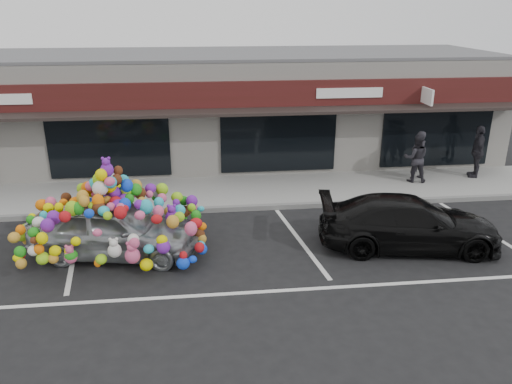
{
  "coord_description": "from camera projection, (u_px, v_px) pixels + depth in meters",
  "views": [
    {
      "loc": [
        0.23,
        -11.94,
        6.05
      ],
      "look_at": [
        1.73,
        1.4,
        1.02
      ],
      "focal_mm": 35.0,
      "sensor_mm": 36.0,
      "label": 1
    }
  ],
  "objects": [
    {
      "name": "parking_stripe_left",
      "position": [
        74.0,
        251.0,
        13.06
      ],
      "size": [
        0.73,
        4.37,
        0.01
      ],
      "primitive_type": "cube",
      "rotation": [
        0.0,
        0.0,
        0.14
      ],
      "color": "silver",
      "rests_on": "ground"
    },
    {
      "name": "pedestrian_c",
      "position": [
        477.0,
        151.0,
        18.0
      ],
      "size": [
        1.21,
        0.83,
        1.9
      ],
      "primitive_type": "imported",
      "rotation": [
        0.0,
        0.0,
        4.35
      ],
      "color": "#29262C",
      "rests_on": "sidewalk"
    },
    {
      "name": "toy_car",
      "position": [
        114.0,
        223.0,
        12.61
      ],
      "size": [
        3.07,
        4.8,
        2.63
      ],
      "rotation": [
        0.0,
        0.0,
        1.38
      ],
      "color": "silver",
      "rests_on": "ground"
    },
    {
      "name": "lane_line",
      "position": [
        286.0,
        290.0,
        11.28
      ],
      "size": [
        14.0,
        0.12,
        0.01
      ],
      "primitive_type": "cube",
      "color": "silver",
      "rests_on": "ground"
    },
    {
      "name": "black_sedan",
      "position": [
        409.0,
        223.0,
        13.1
      ],
      "size": [
        2.6,
        4.93,
        1.36
      ],
      "primitive_type": "imported",
      "rotation": [
        0.0,
        0.0,
        1.42
      ],
      "color": "black",
      "rests_on": "ground"
    },
    {
      "name": "parking_stripe_right",
      "position": [
        485.0,
        231.0,
        14.25
      ],
      "size": [
        0.73,
        4.37,
        0.01
      ],
      "primitive_type": "cube",
      "rotation": [
        0.0,
        0.0,
        0.14
      ],
      "color": "silver",
      "rests_on": "ground"
    },
    {
      "name": "pedestrian_b",
      "position": [
        416.0,
        158.0,
        17.53
      ],
      "size": [
        0.96,
        0.82,
        1.72
      ],
      "primitive_type": "imported",
      "rotation": [
        0.0,
        0.0,
        2.91
      ],
      "color": "black",
      "rests_on": "sidewalk"
    },
    {
      "name": "parking_stripe_mid",
      "position": [
        300.0,
        240.0,
        13.69
      ],
      "size": [
        0.73,
        4.37,
        0.01
      ],
      "primitive_type": "cube",
      "rotation": [
        0.0,
        0.0,
        0.14
      ],
      "color": "silver",
      "rests_on": "ground"
    },
    {
      "name": "ground",
      "position": [
        197.0,
        249.0,
        13.21
      ],
      "size": [
        90.0,
        90.0,
        0.0
      ],
      "primitive_type": "plane",
      "color": "black",
      "rests_on": "ground"
    },
    {
      "name": "sidewalk",
      "position": [
        197.0,
        193.0,
        16.9
      ],
      "size": [
        26.0,
        3.0,
        0.15
      ],
      "primitive_type": "cube",
      "color": "#979792",
      "rests_on": "ground"
    },
    {
      "name": "shop_building",
      "position": [
        195.0,
        107.0,
        20.31
      ],
      "size": [
        24.0,
        7.2,
        4.31
      ],
      "color": "white",
      "rests_on": "ground"
    },
    {
      "name": "pedestrian_a",
      "position": [
        418.0,
        155.0,
        17.83
      ],
      "size": [
        0.75,
        0.62,
        1.76
      ],
      "primitive_type": "imported",
      "rotation": [
        0.0,
        0.0,
        3.5
      ],
      "color": "black",
      "rests_on": "sidewalk"
    },
    {
      "name": "kerb",
      "position": [
        197.0,
        210.0,
        15.51
      ],
      "size": [
        26.0,
        0.18,
        0.16
      ],
      "primitive_type": "cube",
      "color": "slate",
      "rests_on": "ground"
    }
  ]
}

